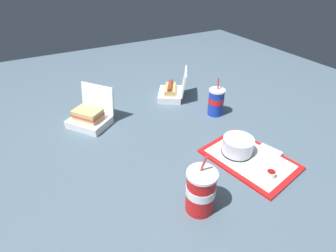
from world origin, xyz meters
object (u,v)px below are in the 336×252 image
(cake_container, at_px, (238,146))
(ketchup_cup, at_px, (271,174))
(clamshell_hotdog_corner, at_px, (172,91))
(food_tray, at_px, (249,159))
(clamshell_sandwich_back, at_px, (90,117))
(soda_cup_corner, at_px, (201,191))
(soda_cup_right, at_px, (216,102))
(plastic_fork, at_px, (253,168))

(cake_container, relative_size, ketchup_cup, 3.40)
(ketchup_cup, bearing_deg, clamshell_hotdog_corner, -0.29)
(food_tray, relative_size, clamshell_sandwich_back, 1.57)
(food_tray, bearing_deg, soda_cup_corner, 107.42)
(food_tray, xyz_separation_m, cake_container, (0.06, 0.02, 0.04))
(cake_container, xyz_separation_m, clamshell_hotdog_corner, (0.62, -0.02, -0.01))
(food_tray, height_order, soda_cup_right, soda_cup_right)
(cake_container, bearing_deg, clamshell_hotdog_corner, -1.93)
(plastic_fork, bearing_deg, ketchup_cup, 161.06)
(soda_cup_corner, bearing_deg, clamshell_sandwich_back, 14.68)
(plastic_fork, height_order, clamshell_sandwich_back, clamshell_sandwich_back)
(cake_container, distance_m, soda_cup_corner, 0.35)
(food_tray, relative_size, cake_container, 3.04)
(ketchup_cup, height_order, soda_cup_right, soda_cup_right)
(ketchup_cup, relative_size, soda_cup_right, 0.19)
(clamshell_hotdog_corner, bearing_deg, plastic_fork, 177.48)
(food_tray, xyz_separation_m, clamshell_hotdog_corner, (0.67, 0.00, 0.03))
(food_tray, xyz_separation_m, clamshell_sandwich_back, (0.61, 0.52, 0.04))
(clamshell_hotdog_corner, bearing_deg, food_tray, -179.81)
(ketchup_cup, xyz_separation_m, clamshell_sandwich_back, (0.73, 0.52, 0.02))
(food_tray, distance_m, cake_container, 0.07)
(cake_container, distance_m, clamshell_sandwich_back, 0.75)
(plastic_fork, distance_m, soda_cup_right, 0.47)
(food_tray, relative_size, clamshell_hotdog_corner, 1.69)
(food_tray, bearing_deg, cake_container, 21.80)
(plastic_fork, relative_size, soda_cup_right, 0.53)
(cake_container, height_order, soda_cup_corner, soda_cup_corner)
(ketchup_cup, distance_m, soda_cup_right, 0.52)
(plastic_fork, xyz_separation_m, soda_cup_corner, (-0.05, 0.30, 0.07))
(clamshell_hotdog_corner, xyz_separation_m, soda_cup_right, (-0.29, -0.11, 0.04))
(cake_container, height_order, plastic_fork, cake_container)
(cake_container, bearing_deg, plastic_fork, 174.26)
(cake_container, height_order, soda_cup_right, soda_cup_right)
(clamshell_sandwich_back, relative_size, soda_cup_right, 1.27)
(clamshell_hotdog_corner, height_order, soda_cup_right, soda_cup_right)
(ketchup_cup, xyz_separation_m, plastic_fork, (0.06, 0.03, -0.01))
(plastic_fork, bearing_deg, soda_cup_right, -60.74)
(plastic_fork, xyz_separation_m, clamshell_hotdog_corner, (0.73, -0.03, 0.03))
(clamshell_hotdog_corner, relative_size, soda_cup_corner, 1.07)
(ketchup_cup, relative_size, soda_cup_corner, 0.18)
(food_tray, relative_size, soda_cup_right, 1.98)
(cake_container, height_order, clamshell_sandwich_back, clamshell_sandwich_back)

